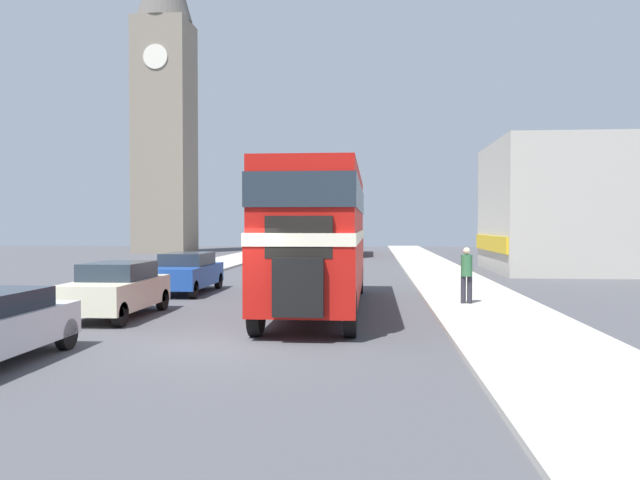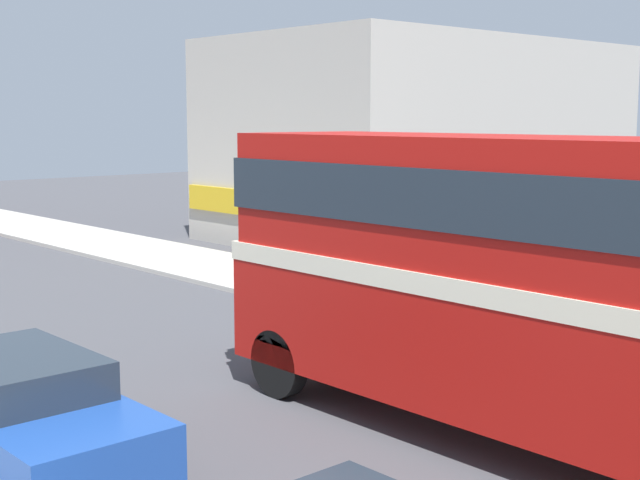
% 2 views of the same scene
% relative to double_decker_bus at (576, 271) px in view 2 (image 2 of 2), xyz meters
% --- Properties ---
extents(double_decker_bus, '(2.48, 11.19, 4.13)m').
position_rel_double_decker_bus_xyz_m(double_decker_bus, '(0.00, 0.00, 0.00)').
color(double_decker_bus, '#B2140F').
rests_on(double_decker_bus, ground_plane).
extents(car_parked_far, '(1.78, 4.41, 1.51)m').
position_rel_double_decker_bus_xyz_m(car_parked_far, '(-5.41, 4.18, -1.69)').
color(car_parked_far, '#1E479E').
rests_on(car_parked_far, ground_plane).
extents(shop_building_block, '(14.87, 9.18, 7.07)m').
position_rel_double_decker_bus_xyz_m(shop_building_block, '(15.51, 16.31, 1.07)').
color(shop_building_block, '#B2ADA3').
rests_on(shop_building_block, ground_plane).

